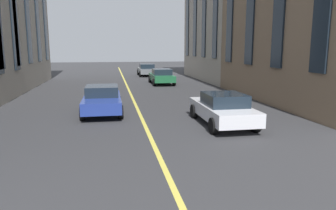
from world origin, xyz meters
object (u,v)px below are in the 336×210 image
(car_white_mid, at_px, (223,109))
(car_grey_trailing, at_px, (147,70))
(car_green_far, at_px, (162,76))
(car_blue_near, at_px, (102,99))

(car_white_mid, bearing_deg, car_grey_trailing, 1.18)
(car_green_far, bearing_deg, car_blue_near, 157.94)
(car_blue_near, bearing_deg, car_white_mid, -123.56)
(car_grey_trailing, xyz_separation_m, car_blue_near, (-20.96, 4.61, 0.00))
(car_white_mid, distance_m, car_green_far, 15.65)
(car_grey_trailing, height_order, car_white_mid, same)
(car_grey_trailing, bearing_deg, car_green_far, -177.64)
(car_white_mid, distance_m, car_blue_near, 6.13)
(car_blue_near, height_order, car_green_far, same)
(car_blue_near, relative_size, car_green_far, 1.00)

